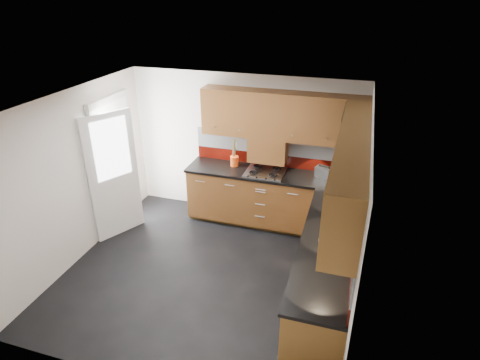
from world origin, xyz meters
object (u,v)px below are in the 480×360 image
(toaster, at_px, (324,172))
(food_processor, at_px, (338,204))
(utensil_pot, at_px, (234,160))
(gas_hob, at_px, (265,172))

(toaster, xyz_separation_m, food_processor, (0.30, -1.02, 0.04))
(utensil_pot, xyz_separation_m, toaster, (1.44, -0.01, -0.02))
(toaster, bearing_deg, food_processor, -73.55)
(utensil_pot, distance_m, toaster, 1.44)
(utensil_pot, distance_m, food_processor, 2.02)
(gas_hob, relative_size, toaster, 2.20)
(food_processor, bearing_deg, toaster, 106.45)
(gas_hob, xyz_separation_m, utensil_pot, (-0.55, 0.12, 0.09))
(gas_hob, relative_size, food_processor, 2.18)
(gas_hob, distance_m, food_processor, 1.50)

